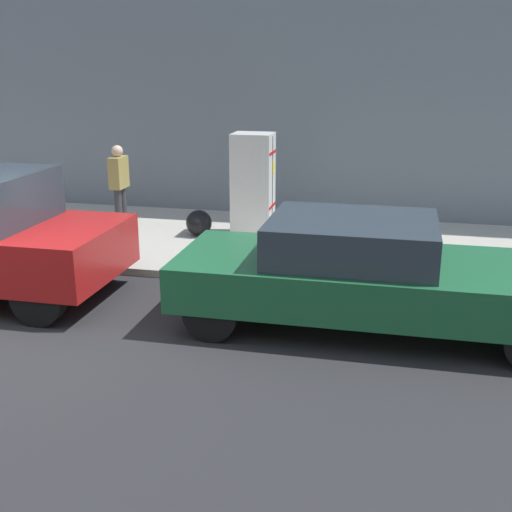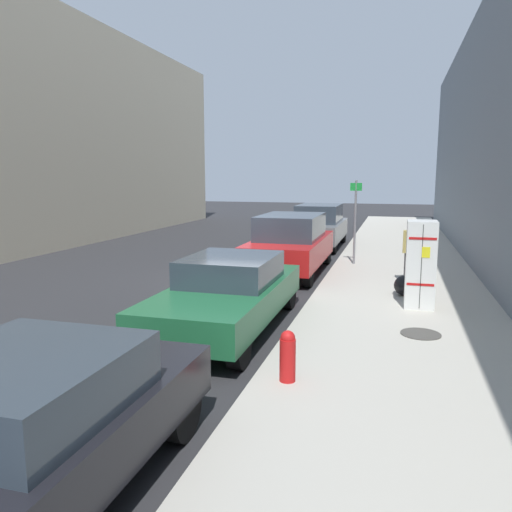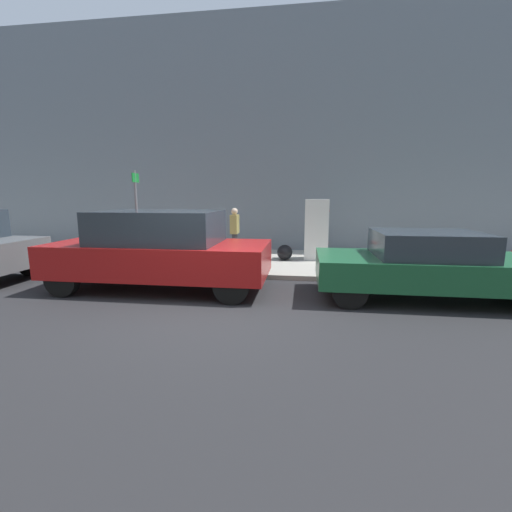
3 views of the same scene
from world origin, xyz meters
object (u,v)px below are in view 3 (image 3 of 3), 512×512
at_px(street_sign_post, 137,214).
at_px(parked_suv_red, 160,249).
at_px(trash_bag, 285,252).
at_px(parked_sedan_green, 435,265).
at_px(pedestrian_walking_far, 235,230).
at_px(discarded_refrigerator, 316,230).

distance_m(street_sign_post, parked_suv_red, 2.35).
relative_size(trash_bag, parked_sedan_green, 0.10).
height_order(trash_bag, parked_sedan_green, parked_sedan_green).
relative_size(pedestrian_walking_far, parked_sedan_green, 0.33).
bearing_deg(pedestrian_walking_far, parked_sedan_green, 78.31).
bearing_deg(parked_suv_red, street_sign_post, -141.78).
relative_size(pedestrian_walking_far, parked_suv_red, 0.33).
bearing_deg(discarded_refrigerator, street_sign_post, -70.18).
xyz_separation_m(parked_suv_red, parked_sedan_green, (-0.00, 5.77, -0.19)).
distance_m(trash_bag, pedestrian_walking_far, 1.73).
bearing_deg(parked_suv_red, discarded_refrigerator, 135.07).
distance_m(parked_suv_red, parked_sedan_green, 5.77).
distance_m(trash_bag, parked_sedan_green, 4.56).
bearing_deg(trash_bag, parked_suv_red, -38.54).
relative_size(discarded_refrigerator, street_sign_post, 0.70).
bearing_deg(trash_bag, parked_sedan_green, 44.32).
distance_m(pedestrian_walking_far, parked_sedan_green, 5.88).
height_order(street_sign_post, trash_bag, street_sign_post).
bearing_deg(trash_bag, street_sign_post, -69.53).
xyz_separation_m(street_sign_post, parked_sedan_green, (1.77, 7.16, -0.88)).
bearing_deg(pedestrian_walking_far, trash_bag, 107.73).
relative_size(street_sign_post, pedestrian_walking_far, 1.67).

